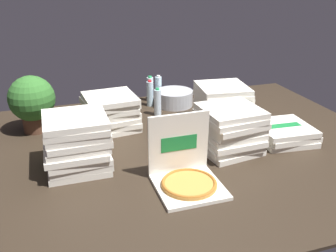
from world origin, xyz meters
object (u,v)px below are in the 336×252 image
object	(u,v)px
pizza_stack_left_far	(284,133)
water_bottle_4	(150,94)
pizza_stack_left_near	(77,143)
open_pizza_box	(186,173)
water_bottle_1	(150,89)
ice_bucket	(174,98)
pizza_stack_center_far	(222,104)
pizza_stack_center_near	(229,129)
pizza_stack_right_near	(111,112)
water_bottle_2	(158,88)
potted_plant	(32,101)
water_bottle_0	(209,97)
water_bottle_3	(158,102)

from	to	relation	value
pizza_stack_left_far	water_bottle_4	bearing A→B (deg)	125.69
pizza_stack_left_near	water_bottle_4	size ratio (longest dim) A/B	1.68
open_pizza_box	water_bottle_1	distance (m)	1.56
pizza_stack_left_near	ice_bucket	world-z (taller)	pizza_stack_left_near
pizza_stack_center_far	pizza_stack_center_near	distance (m)	0.52
pizza_stack_right_near	water_bottle_2	xyz separation A→B (m)	(0.57, 0.55, -0.02)
water_bottle_4	potted_plant	size ratio (longest dim) A/B	0.55
pizza_stack_right_near	pizza_stack_left_far	distance (m)	1.36
ice_bucket	water_bottle_2	bearing A→B (deg)	116.91
pizza_stack_center_far	pizza_stack_left_near	bearing A→B (deg)	-161.16
pizza_stack_left_near	pizza_stack_left_far	size ratio (longest dim) A/B	0.97
water_bottle_2	ice_bucket	bearing A→B (deg)	-63.09
pizza_stack_left_near	water_bottle_1	size ratio (longest dim) A/B	1.68
pizza_stack_center_far	ice_bucket	xyz separation A→B (m)	(-0.24, 0.52, -0.09)
open_pizza_box	pizza_stack_left_far	bearing A→B (deg)	21.19
water_bottle_0	potted_plant	distance (m)	1.51
water_bottle_2	pizza_stack_center_far	bearing A→B (deg)	-64.42
pizza_stack_left_near	water_bottle_0	size ratio (longest dim) A/B	1.68
pizza_stack_center_near	potted_plant	bearing A→B (deg)	148.92
pizza_stack_left_near	water_bottle_0	world-z (taller)	pizza_stack_left_near
water_bottle_0	potted_plant	bearing A→B (deg)	-179.44
pizza_stack_left_near	pizza_stack_left_far	world-z (taller)	pizza_stack_left_near
pizza_stack_left_far	water_bottle_0	xyz separation A→B (m)	(-0.27, 0.78, 0.06)
water_bottle_4	water_bottle_1	bearing A→B (deg)	73.44
pizza_stack_center_near	ice_bucket	size ratio (longest dim) A/B	1.30
water_bottle_0	water_bottle_2	xyz separation A→B (m)	(-0.36, 0.40, 0.00)
pizza_stack_center_near	ice_bucket	bearing A→B (deg)	93.49
pizza_stack_right_near	water_bottle_1	bearing A→B (deg)	48.79
pizza_stack_center_near	pizza_stack_right_near	size ratio (longest dim) A/B	1.02
water_bottle_1	water_bottle_4	size ratio (longest dim) A/B	1.00
pizza_stack_center_far	water_bottle_3	world-z (taller)	pizza_stack_center_far
ice_bucket	potted_plant	size ratio (longest dim) A/B	0.77
pizza_stack_left_far	water_bottle_4	size ratio (longest dim) A/B	1.74
pizza_stack_right_near	water_bottle_4	bearing A→B (deg)	43.32
water_bottle_4	pizza_stack_right_near	bearing A→B (deg)	-136.68
pizza_stack_left_near	water_bottle_2	bearing A→B (deg)	51.90
water_bottle_0	water_bottle_3	world-z (taller)	same
pizza_stack_right_near	ice_bucket	world-z (taller)	pizza_stack_right_near
pizza_stack_left_near	water_bottle_3	xyz separation A→B (m)	(0.76, 0.74, -0.06)
water_bottle_3	pizza_stack_center_far	bearing A→B (deg)	-34.96
pizza_stack_center_far	pizza_stack_right_near	distance (m)	0.92
ice_bucket	water_bottle_3	xyz separation A→B (m)	(-0.22, -0.19, 0.05)
pizza_stack_center_near	pizza_stack_left_far	bearing A→B (deg)	2.39
ice_bucket	pizza_stack_right_near	bearing A→B (deg)	-151.72
pizza_stack_right_near	pizza_stack_left_near	bearing A→B (deg)	-118.86
water_bottle_0	open_pizza_box	bearing A→B (deg)	-119.62
pizza_stack_center_near	pizza_stack_left_near	bearing A→B (deg)	176.10
pizza_stack_right_near	pizza_stack_center_near	bearing A→B (deg)	-41.98
pizza_stack_left_far	water_bottle_2	bearing A→B (deg)	118.13
pizza_stack_left_far	water_bottle_3	bearing A→B (deg)	133.55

